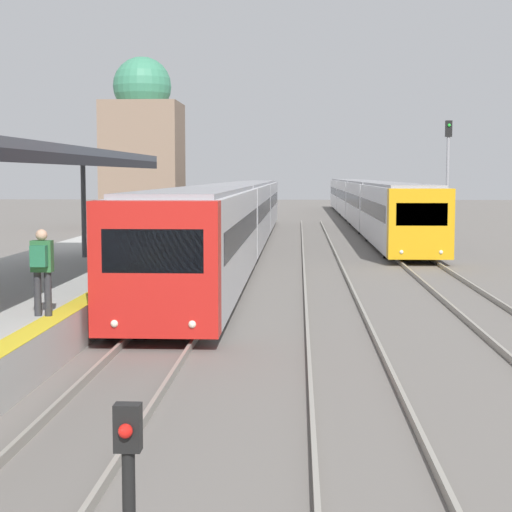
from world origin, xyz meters
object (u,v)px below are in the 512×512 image
Objects in this scene: train_near at (237,213)px; signal_post_near at (129,496)px; person_on_platform at (42,265)px; train_far at (363,199)px; signal_mast_far at (448,173)px.

signal_post_near is at bearing -87.26° from train_near.
train_near is at bearing 85.41° from person_on_platform.
person_on_platform is 48.93m from train_far.
person_on_platform is 0.03× the size of train_far.
signal_post_near is (-6.02, -57.73, -0.60)m from train_far.
train_far is at bearing 71.88° from train_near.
train_far is at bearing 93.73° from signal_mast_far.
signal_post_near is (1.64, -34.30, -0.60)m from train_near.
train_far is at bearing 84.04° from signal_post_near.
person_on_platform is at bearing -117.54° from signal_mast_far.
signal_post_near is 0.31× the size of signal_mast_far.
person_on_platform is at bearing -94.59° from train_near.
train_near is at bearing -108.12° from train_far.
train_near is at bearing 92.74° from signal_post_near.
person_on_platform is at bearing 110.31° from signal_post_near.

